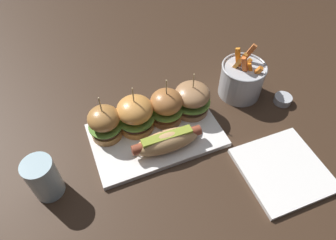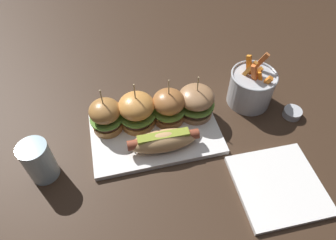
# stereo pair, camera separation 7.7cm
# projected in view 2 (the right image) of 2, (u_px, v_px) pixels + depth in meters

# --- Properties ---
(ground_plane) EXTENTS (3.00, 3.00, 0.00)m
(ground_plane) POSITION_uv_depth(u_px,v_px,m) (156.00, 135.00, 0.81)
(ground_plane) COLOR #382619
(platter_main) EXTENTS (0.34, 0.20, 0.01)m
(platter_main) POSITION_uv_depth(u_px,v_px,m) (156.00, 134.00, 0.80)
(platter_main) COLOR white
(platter_main) RESTS_ON ground
(hot_dog) EXTENTS (0.18, 0.06, 0.05)m
(hot_dog) POSITION_uv_depth(u_px,v_px,m) (163.00, 140.00, 0.75)
(hot_dog) COLOR tan
(hot_dog) RESTS_ON platter_main
(slider_far_left) EXTENTS (0.09, 0.09, 0.14)m
(slider_far_left) POSITION_uv_depth(u_px,v_px,m) (106.00, 116.00, 0.77)
(slider_far_left) COLOR #AF753A
(slider_far_left) RESTS_ON platter_main
(slider_center_left) EXTENTS (0.10, 0.10, 0.14)m
(slider_center_left) POSITION_uv_depth(u_px,v_px,m) (137.00, 111.00, 0.78)
(slider_center_left) COLOR #D78E43
(slider_center_left) RESTS_ON platter_main
(slider_center_right) EXTENTS (0.09, 0.09, 0.14)m
(slider_center_right) POSITION_uv_depth(u_px,v_px,m) (169.00, 106.00, 0.79)
(slider_center_right) COLOR #A76836
(slider_center_right) RESTS_ON platter_main
(slider_far_right) EXTENTS (0.10, 0.10, 0.13)m
(slider_far_right) POSITION_uv_depth(u_px,v_px,m) (196.00, 102.00, 0.81)
(slider_far_right) COLOR #A3754D
(slider_far_right) RESTS_ON platter_main
(fries_bucket) EXTENTS (0.13, 0.13, 0.15)m
(fries_bucket) POSITION_uv_depth(u_px,v_px,m) (251.00, 87.00, 0.85)
(fries_bucket) COLOR #B7BABF
(fries_bucket) RESTS_ON ground
(sauce_ramekin) EXTENTS (0.05, 0.05, 0.02)m
(sauce_ramekin) POSITION_uv_depth(u_px,v_px,m) (292.00, 113.00, 0.85)
(sauce_ramekin) COLOR #B7BABF
(sauce_ramekin) RESTS_ON ground
(side_plate) EXTENTS (0.20, 0.20, 0.01)m
(side_plate) POSITION_uv_depth(u_px,v_px,m) (278.00, 185.00, 0.71)
(side_plate) COLOR white
(side_plate) RESTS_ON ground
(water_glass) EXTENTS (0.07, 0.07, 0.11)m
(water_glass) POSITION_uv_depth(u_px,v_px,m) (39.00, 161.00, 0.69)
(water_glass) COLOR silver
(water_glass) RESTS_ON ground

